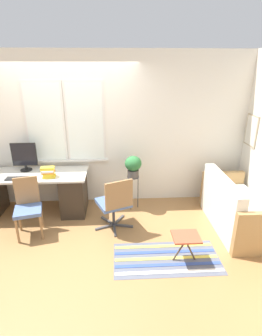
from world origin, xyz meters
The scene contains 14 objects.
ground_plane centered at (0.00, 0.00, 0.00)m, with size 14.00×14.00×0.00m, color #9E7042.
wall_back_with_window centered at (0.00, 0.78, 1.35)m, with size 9.00×0.12×2.70m.
desk centered at (-0.64, 0.35, 0.39)m, with size 1.95×0.71×0.74m.
monitor centered at (-0.73, 0.53, 0.99)m, with size 0.42×0.20×0.49m.
keyboard centered at (-0.76, 0.15, 0.74)m, with size 0.35×0.14×0.02m.
mouse centered at (-0.52, 0.18, 0.75)m, with size 0.04×0.07×0.03m.
book_stack centered at (-0.27, 0.20, 0.82)m, with size 0.23×0.18×0.17m.
desk_chair_wooden centered at (-0.50, -0.26, 0.47)m, with size 0.46×0.47×0.88m.
office_chair_swivel centered at (0.81, -0.22, 0.46)m, with size 0.62×0.62×0.89m.
couch_loveseat centered at (2.72, -0.27, 0.30)m, with size 0.75×1.49×0.85m.
plant_stand centered at (1.13, 0.42, 0.52)m, with size 0.21×0.21×0.62m.
potted_plant centered at (1.13, 0.42, 0.83)m, with size 0.29×0.29×0.37m.
floor_rug_striped centered at (1.50, -0.98, 0.00)m, with size 1.43×0.70×0.01m.
folding_stool centered at (1.73, -1.02, 0.34)m, with size 0.35×0.30×0.39m.
Camera 1 is at (0.86, -3.81, 2.43)m, focal length 28.00 mm.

